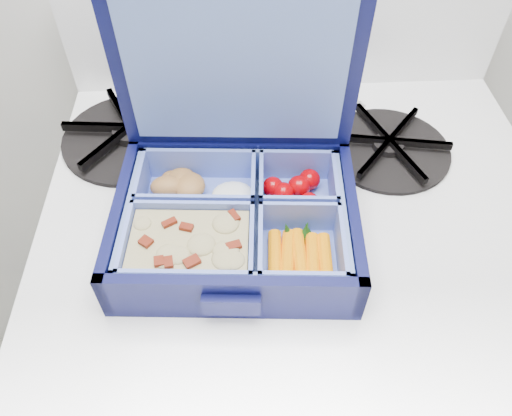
{
  "coord_description": "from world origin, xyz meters",
  "views": [
    {
      "loc": [
        0.46,
        1.28,
        1.38
      ],
      "look_at": [
        0.48,
        1.64,
        0.97
      ],
      "focal_mm": 35.0,
      "sensor_mm": 36.0,
      "label": 1
    }
  ],
  "objects_px": {
    "stove": "(285,369)",
    "bento_box": "(236,222)",
    "burner_grate": "(388,144)",
    "fork": "(308,135)"
  },
  "relations": [
    {
      "from": "stove",
      "to": "fork",
      "type": "relative_size",
      "value": 4.8
    },
    {
      "from": "burner_grate",
      "to": "bento_box",
      "type": "bearing_deg",
      "value": -145.88
    },
    {
      "from": "stove",
      "to": "burner_grate",
      "type": "distance_m",
      "value": 0.5
    },
    {
      "from": "stove",
      "to": "bento_box",
      "type": "bearing_deg",
      "value": -151.52
    },
    {
      "from": "stove",
      "to": "bento_box",
      "type": "height_order",
      "value": "bento_box"
    },
    {
      "from": "stove",
      "to": "burner_grate",
      "type": "bearing_deg",
      "value": 37.37
    },
    {
      "from": "bento_box",
      "to": "burner_grate",
      "type": "bearing_deg",
      "value": 38.08
    },
    {
      "from": "burner_grate",
      "to": "fork",
      "type": "height_order",
      "value": "burner_grate"
    },
    {
      "from": "fork",
      "to": "bento_box",
      "type": "bearing_deg",
      "value": -69.63
    },
    {
      "from": "stove",
      "to": "fork",
      "type": "distance_m",
      "value": 0.49
    }
  ]
}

